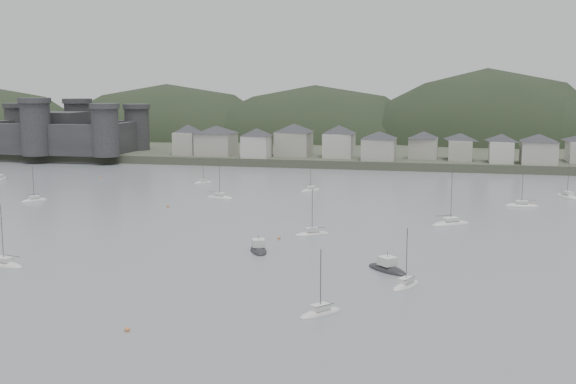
# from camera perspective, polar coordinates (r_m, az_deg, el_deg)

# --- Properties ---
(ground) EXTENTS (900.00, 900.00, 0.00)m
(ground) POSITION_cam_1_polar(r_m,az_deg,el_deg) (95.94, -10.38, -10.14)
(ground) COLOR slate
(ground) RESTS_ON ground
(far_shore_land) EXTENTS (900.00, 250.00, 3.00)m
(far_shore_land) POSITION_cam_1_polar(r_m,az_deg,el_deg) (381.02, 7.55, 4.17)
(far_shore_land) COLOR #383D2D
(far_shore_land) RESTS_ON ground
(forested_ridge) EXTENTS (851.55, 103.94, 102.57)m
(forested_ridge) POSITION_cam_1_polar(r_m,az_deg,el_deg) (356.44, 7.88, 1.79)
(forested_ridge) COLOR black
(forested_ridge) RESTS_ON ground
(castle) EXTENTS (66.00, 43.00, 20.00)m
(castle) POSITION_cam_1_polar(r_m,az_deg,el_deg) (306.78, -17.72, 4.55)
(castle) COLOR #2D2D2F
(castle) RESTS_ON far_shore_land
(waterfront_town) EXTENTS (451.48, 28.46, 12.92)m
(waterfront_town) POSITION_cam_1_polar(r_m,az_deg,el_deg) (267.71, 16.05, 3.59)
(waterfront_town) COLOR #9F9B91
(waterfront_town) RESTS_ON far_shore_land
(sailboat_lead) EXTENTS (8.38, 2.89, 11.36)m
(sailboat_lead) POSITION_cam_1_polar(r_m,az_deg,el_deg) (189.33, 17.98, -1.06)
(sailboat_lead) COLOR silver
(sailboat_lead) RESTS_ON ground
(moored_fleet) EXTENTS (234.78, 156.88, 12.80)m
(moored_fleet) POSITION_cam_1_polar(r_m,az_deg,el_deg) (153.06, -7.51, -2.93)
(moored_fleet) COLOR silver
(moored_fleet) RESTS_ON ground
(motor_launch_near) EXTENTS (8.43, 8.15, 4.05)m
(motor_launch_near) POSITION_cam_1_polar(r_m,az_deg,el_deg) (120.47, 7.85, -6.05)
(motor_launch_near) COLOR black
(motor_launch_near) RESTS_ON ground
(motor_launch_far) EXTENTS (5.72, 8.38, 3.89)m
(motor_launch_far) POSITION_cam_1_polar(r_m,az_deg,el_deg) (132.87, -2.35, -4.58)
(motor_launch_far) COLOR black
(motor_launch_far) RESTS_ON ground
(mooring_buoys) EXTENTS (193.23, 148.49, 0.70)m
(mooring_buoys) POSITION_cam_1_polar(r_m,az_deg,el_deg) (144.87, -2.10, -3.53)
(mooring_buoys) COLOR #BC6D3E
(mooring_buoys) RESTS_ON ground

